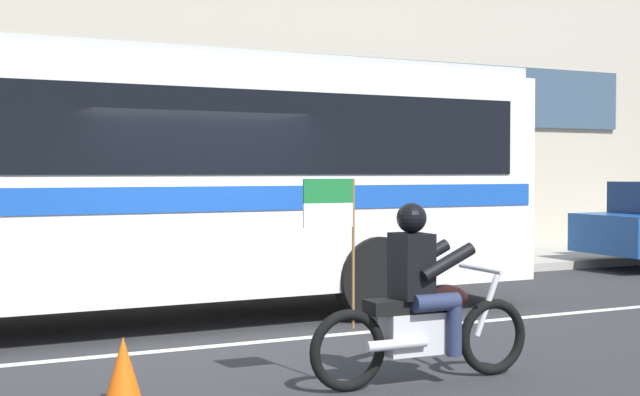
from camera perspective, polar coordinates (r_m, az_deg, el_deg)
The scene contains 7 objects.
ground_plane at distance 9.73m, azimuth -7.66°, elevation -9.10°, with size 60.00×60.00×0.00m, color #2B2B2D.
sidewalk_curb at distance 14.60m, azimuth -13.84°, elevation -5.18°, with size 28.00×3.80×0.15m, color #A39E93.
lane_center_stripe at distance 9.17m, azimuth -6.49°, elevation -9.74°, with size 26.60×0.14×0.01m, color silver.
transit_bus at distance 10.52m, azimuth -13.63°, elevation 2.00°, with size 10.74×2.75×3.22m.
motorcycle_with_rider at distance 7.47m, azimuth 6.76°, elevation -7.22°, with size 2.20×0.64×1.78m.
fire_hydrant at distance 16.15m, azimuth 7.61°, elevation -2.90°, with size 0.22×0.30×0.75m.
traffic_cone at distance 6.95m, azimuth -13.01°, elevation -11.37°, with size 0.36×0.36×0.55m.
Camera 1 is at (-2.93, -9.10, 1.83)m, focal length 47.90 mm.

